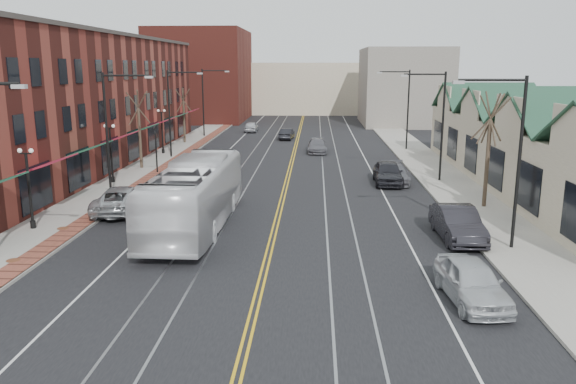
# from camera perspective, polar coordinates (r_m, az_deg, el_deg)

# --- Properties ---
(ground) EXTENTS (160.00, 160.00, 0.00)m
(ground) POSITION_cam_1_polar(r_m,az_deg,el_deg) (21.81, -3.06, -10.48)
(ground) COLOR black
(ground) RESTS_ON ground
(sidewalk_left) EXTENTS (4.00, 120.00, 0.15)m
(sidewalk_left) POSITION_cam_1_polar(r_m,az_deg,el_deg) (43.20, -16.34, 0.87)
(sidewalk_left) COLOR gray
(sidewalk_left) RESTS_ON ground
(sidewalk_right) EXTENTS (4.00, 120.00, 0.15)m
(sidewalk_right) POSITION_cam_1_polar(r_m,az_deg,el_deg) (42.00, 16.35, 0.54)
(sidewalk_right) COLOR gray
(sidewalk_right) RESTS_ON ground
(building_left) EXTENTS (10.00, 50.00, 11.00)m
(building_left) POSITION_cam_1_polar(r_m,az_deg,el_deg) (51.55, -21.63, 8.44)
(building_left) COLOR maroon
(building_left) RESTS_ON ground
(building_right) EXTENTS (8.00, 36.00, 4.60)m
(building_right) POSITION_cam_1_polar(r_m,az_deg,el_deg) (43.42, 24.26, 3.30)
(building_right) COLOR #B5A98B
(building_right) RESTS_ON ground
(backdrop_left) EXTENTS (14.00, 18.00, 14.00)m
(backdrop_left) POSITION_cam_1_polar(r_m,az_deg,el_deg) (91.75, -8.77, 11.63)
(backdrop_left) COLOR maroon
(backdrop_left) RESTS_ON ground
(backdrop_mid) EXTENTS (22.00, 14.00, 9.00)m
(backdrop_mid) POSITION_cam_1_polar(r_m,az_deg,el_deg) (105.03, 1.68, 10.53)
(backdrop_mid) COLOR #B5A98B
(backdrop_mid) RESTS_ON ground
(backdrop_right) EXTENTS (12.00, 16.00, 11.00)m
(backdrop_right) POSITION_cam_1_polar(r_m,az_deg,el_deg) (85.95, 11.62, 10.45)
(backdrop_right) COLOR slate
(backdrop_right) RESTS_ON ground
(streetlight_l_1) EXTENTS (3.33, 0.25, 8.00)m
(streetlight_l_1) POSITION_cam_1_polar(r_m,az_deg,el_deg) (38.43, -17.38, 6.86)
(streetlight_l_1) COLOR black
(streetlight_l_1) RESTS_ON sidewalk_left
(streetlight_l_2) EXTENTS (3.33, 0.25, 8.00)m
(streetlight_l_2) POSITION_cam_1_polar(r_m,az_deg,el_deg) (53.69, -11.53, 8.70)
(streetlight_l_2) COLOR black
(streetlight_l_2) RESTS_ON sidewalk_left
(streetlight_l_3) EXTENTS (3.33, 0.25, 8.00)m
(streetlight_l_3) POSITION_cam_1_polar(r_m,az_deg,el_deg) (69.28, -8.27, 9.69)
(streetlight_l_3) COLOR black
(streetlight_l_3) RESTS_ON sidewalk_left
(streetlight_r_0) EXTENTS (3.33, 0.25, 8.00)m
(streetlight_r_0) POSITION_cam_1_polar(r_m,az_deg,el_deg) (27.65, 21.67, 4.44)
(streetlight_r_0) COLOR black
(streetlight_r_0) RESTS_ON sidewalk_right
(streetlight_r_1) EXTENTS (3.33, 0.25, 8.00)m
(streetlight_r_1) POSITION_cam_1_polar(r_m,az_deg,el_deg) (43.01, 14.90, 7.58)
(streetlight_r_1) COLOR black
(streetlight_r_1) RESTS_ON sidewalk_right
(streetlight_r_2) EXTENTS (3.33, 0.25, 8.00)m
(streetlight_r_2) POSITION_cam_1_polar(r_m,az_deg,el_deg) (58.72, 11.69, 9.02)
(streetlight_r_2) COLOR black
(streetlight_r_2) RESTS_ON sidewalk_right
(lamppost_l_1) EXTENTS (0.84, 0.28, 4.27)m
(lamppost_l_1) POSITION_cam_1_polar(r_m,az_deg,el_deg) (32.30, -24.78, 0.16)
(lamppost_l_1) COLOR black
(lamppost_l_1) RESTS_ON sidewalk_left
(lamppost_l_2) EXTENTS (0.84, 0.28, 4.27)m
(lamppost_l_2) POSITION_cam_1_polar(r_m,az_deg,el_deg) (43.10, -17.52, 3.64)
(lamppost_l_2) COLOR black
(lamppost_l_2) RESTS_ON sidewalk_left
(lamppost_l_3) EXTENTS (0.84, 0.28, 4.27)m
(lamppost_l_3) POSITION_cam_1_polar(r_m,az_deg,el_deg) (56.32, -12.65, 5.94)
(lamppost_l_3) COLOR black
(lamppost_l_3) RESTS_ON sidewalk_left
(tree_left_near) EXTENTS (1.78, 1.37, 6.48)m
(tree_left_near) POSITION_cam_1_polar(r_m,az_deg,el_deg) (48.47, -14.86, 6.32)
(tree_left_near) COLOR #382B21
(tree_left_near) RESTS_ON sidewalk_left
(tree_left_far) EXTENTS (1.66, 1.28, 6.02)m
(tree_left_far) POSITION_cam_1_polar(r_m,az_deg,el_deg) (63.85, -10.54, 7.78)
(tree_left_far) COLOR #382B21
(tree_left_far) RESTS_ON sidewalk_left
(tree_right_mid) EXTENTS (1.90, 1.46, 6.93)m
(tree_right_mid) POSITION_cam_1_polar(r_m,az_deg,el_deg) (35.81, 19.68, 4.24)
(tree_right_mid) COLOR #382B21
(tree_right_mid) RESTS_ON sidewalk_right
(manhole_mid) EXTENTS (0.60, 0.60, 0.02)m
(manhole_mid) POSITION_cam_1_polar(r_m,az_deg,el_deg) (27.83, -26.14, -6.25)
(manhole_mid) COLOR #592D19
(manhole_mid) RESTS_ON sidewalk_left
(manhole_far) EXTENTS (0.60, 0.60, 0.02)m
(manhole_far) POSITION_cam_1_polar(r_m,az_deg,el_deg) (32.07, -21.90, -3.44)
(manhole_far) COLOR #592D19
(manhole_far) RESTS_ON sidewalk_left
(traffic_signal) EXTENTS (0.18, 0.15, 3.80)m
(traffic_signal) POSITION_cam_1_polar(r_m,az_deg,el_deg) (46.16, -13.27, 4.65)
(traffic_signal) COLOR black
(traffic_signal) RESTS_ON sidewalk_left
(transit_bus) EXTENTS (3.24, 13.08, 3.63)m
(transit_bus) POSITION_cam_1_polar(r_m,az_deg,el_deg) (30.42, -9.38, -0.29)
(transit_bus) COLOR white
(transit_bus) RESTS_ON ground
(parked_suv) EXTENTS (3.18, 6.00, 1.61)m
(parked_suv) POSITION_cam_1_polar(r_m,az_deg,el_deg) (34.79, -16.44, -0.71)
(parked_suv) COLOR #A5A9AC
(parked_suv) RESTS_ON ground
(parked_car_a) EXTENTS (2.26, 4.74, 1.57)m
(parked_car_a) POSITION_cam_1_polar(r_m,az_deg,el_deg) (22.09, 18.16, -8.63)
(parked_car_a) COLOR silver
(parked_car_a) RESTS_ON ground
(parked_car_b) EXTENTS (1.92, 5.14, 1.68)m
(parked_car_b) POSITION_cam_1_polar(r_m,az_deg,el_deg) (29.44, 16.83, -3.08)
(parked_car_b) COLOR black
(parked_car_b) RESTS_ON ground
(parked_car_c) EXTENTS (2.16, 4.93, 1.41)m
(parked_car_c) POSITION_cam_1_polar(r_m,az_deg,el_deg) (42.59, 10.76, 1.86)
(parked_car_c) COLOR slate
(parked_car_c) RESTS_ON ground
(parked_car_d) EXTENTS (2.16, 5.06, 1.70)m
(parked_car_d) POSITION_cam_1_polar(r_m,az_deg,el_deg) (42.06, 10.11, 1.96)
(parked_car_d) COLOR #222228
(parked_car_d) RESTS_ON ground
(distant_car_left) EXTENTS (1.73, 4.08, 1.31)m
(distant_car_left) POSITION_cam_1_polar(r_m,az_deg,el_deg) (66.68, -0.13, 5.93)
(distant_car_left) COLOR black
(distant_car_left) RESTS_ON ground
(distant_car_right) EXTENTS (1.95, 4.70, 1.36)m
(distant_car_right) POSITION_cam_1_polar(r_m,az_deg,el_deg) (56.62, 2.98, 4.71)
(distant_car_right) COLOR slate
(distant_car_right) RESTS_ON ground
(distant_car_far) EXTENTS (1.65, 4.06, 1.38)m
(distant_car_far) POSITION_cam_1_polar(r_m,az_deg,el_deg) (74.33, -3.74, 6.64)
(distant_car_far) COLOR #BBBDC3
(distant_car_far) RESTS_ON ground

